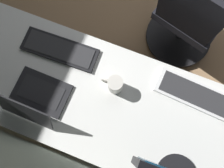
% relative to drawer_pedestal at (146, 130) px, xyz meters
% --- Properties ---
extents(desk, '(1.83, 0.63, 0.73)m').
position_rel_drawer_pedestal_xyz_m(desk, '(0.27, -0.03, 0.31)').
color(desk, white).
rests_on(desk, ground).
extents(drawer_pedestal, '(0.40, 0.51, 0.69)m').
position_rel_drawer_pedestal_xyz_m(drawer_pedestal, '(0.00, 0.00, 0.00)').
color(drawer_pedestal, white).
rests_on(drawer_pedestal, ground).
extents(laptop_leftmost, '(0.29, 0.26, 0.19)m').
position_rel_drawer_pedestal_xyz_m(laptop_leftmost, '(0.62, 0.10, 0.43)').
color(laptop_leftmost, black).
rests_on(laptop_leftmost, desk).
extents(keyboard_main, '(0.42, 0.15, 0.02)m').
position_rel_drawer_pedestal_xyz_m(keyboard_main, '(0.63, -0.20, 0.39)').
color(keyboard_main, black).
rests_on(keyboard_main, desk).
extents(keyboard_spare, '(0.43, 0.16, 0.02)m').
position_rel_drawer_pedestal_xyz_m(keyboard_spare, '(-0.14, -0.23, 0.39)').
color(keyboard_spare, silver).
rests_on(keyboard_spare, desk).
extents(coffee_mug, '(0.12, 0.08, 0.11)m').
position_rel_drawer_pedestal_xyz_m(coffee_mug, '(0.28, -0.12, 0.44)').
color(coffee_mug, silver).
rests_on(coffee_mug, desk).
extents(office_chair, '(0.56, 0.60, 0.97)m').
position_rel_drawer_pedestal_xyz_m(office_chair, '(-0.00, -0.82, 0.11)').
color(office_chair, black).
rests_on(office_chair, ground).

